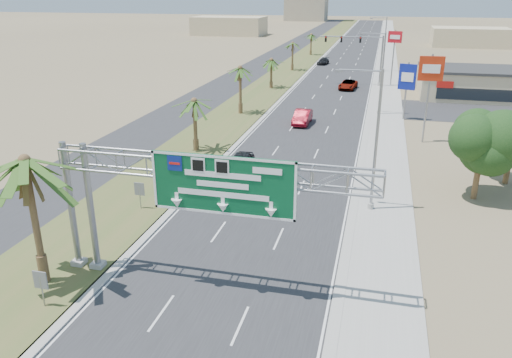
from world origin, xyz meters
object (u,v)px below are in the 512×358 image
object	(u,v)px
car_left_lane	(241,163)
pole_sign_red_near	(431,74)
car_far	(323,61)
signal_mast	(369,56)
pole_sign_red_far	(395,42)
sign_gantry	(195,179)
car_mid_lane	(302,117)
store_building	(485,84)
pole_sign_blue	(407,79)
palm_near	(25,161)
car_right_lane	(348,85)

from	to	relation	value
car_left_lane	pole_sign_red_near	distance (m)	21.59
car_far	pole_sign_red_near	bearing A→B (deg)	-65.14
signal_mast	car_left_lane	xyz separation A→B (m)	(-8.84, -44.67, -4.05)
pole_sign_red_far	sign_gantry	bearing A→B (deg)	-99.00
car_left_lane	car_mid_lane	xyz separation A→B (m)	(2.55, 17.63, 0.02)
sign_gantry	store_building	xyz separation A→B (m)	(23.06, 56.07, -4.06)
signal_mast	pole_sign_red_near	xyz separation A→B (m)	(6.96, -31.34, 2.17)
pole_sign_blue	pole_sign_red_far	distance (m)	23.53
car_mid_lane	car_far	xyz separation A→B (m)	(-3.59, 50.13, -0.18)
pole_sign_blue	pole_sign_red_far	world-z (taller)	pole_sign_red_far
sign_gantry	car_mid_lane	xyz separation A→B (m)	(-0.06, 35.01, -5.23)
sign_gantry	car_mid_lane	bearing A→B (deg)	90.10
palm_near	car_mid_lane	xyz separation A→B (m)	(8.08, 36.94, -6.11)
store_building	car_left_lane	world-z (taller)	store_building
sign_gantry	palm_near	size ratio (longest dim) A/B	2.01
car_left_lane	pole_sign_red_near	world-z (taller)	pole_sign_red_near
palm_near	car_left_lane	world-z (taller)	palm_near
signal_mast	car_left_lane	bearing A→B (deg)	-101.20
palm_near	car_mid_lane	bearing A→B (deg)	77.66
sign_gantry	pole_sign_red_near	bearing A→B (deg)	66.74
car_right_lane	car_far	xyz separation A→B (m)	(-7.16, 26.87, -0.08)
store_building	car_left_lane	distance (m)	46.45
car_mid_lane	pole_sign_red_near	xyz separation A→B (m)	(13.26, -4.31, 6.19)
car_left_lane	car_far	bearing A→B (deg)	86.99
pole_sign_red_near	signal_mast	bearing A→B (deg)	102.53
palm_near	car_mid_lane	world-z (taller)	palm_near
store_building	pole_sign_red_near	world-z (taller)	pole_sign_red_near
store_building	car_right_lane	xyz separation A→B (m)	(-19.55, 2.20, -1.28)
store_building	car_mid_lane	distance (m)	31.30
car_left_lane	car_far	world-z (taller)	car_left_lane
pole_sign_red_near	pole_sign_blue	bearing A→B (deg)	100.30
car_far	car_mid_lane	bearing A→B (deg)	-78.24
car_mid_lane	pole_sign_red_far	distance (m)	30.86
car_right_lane	pole_sign_red_near	bearing A→B (deg)	-64.47
store_building	car_mid_lane	size ratio (longest dim) A/B	3.60
sign_gantry	signal_mast	size ratio (longest dim) A/B	1.63
store_building	pole_sign_red_near	distance (m)	27.68
signal_mast	pole_sign_red_far	size ratio (longest dim) A/B	1.17
store_building	pole_sign_red_near	bearing A→B (deg)	-111.25
store_building	pole_sign_blue	bearing A→B (deg)	-125.95
car_right_lane	pole_sign_red_far	xyz separation A→B (m)	(6.55, 5.24, 6.24)
car_right_lane	signal_mast	bearing A→B (deg)	60.40
pole_sign_blue	pole_sign_red_far	bearing A→B (deg)	93.49
car_mid_lane	palm_near	bearing A→B (deg)	-101.62
car_left_lane	pole_sign_blue	size ratio (longest dim) A/B	0.69
car_right_lane	car_far	distance (m)	27.80
store_building	pole_sign_blue	xyz separation A→B (m)	(-11.57, -15.96, 2.93)
pole_sign_blue	car_right_lane	bearing A→B (deg)	113.71
car_far	store_building	bearing A→B (deg)	-39.75
signal_mast	car_far	bearing A→B (deg)	113.17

